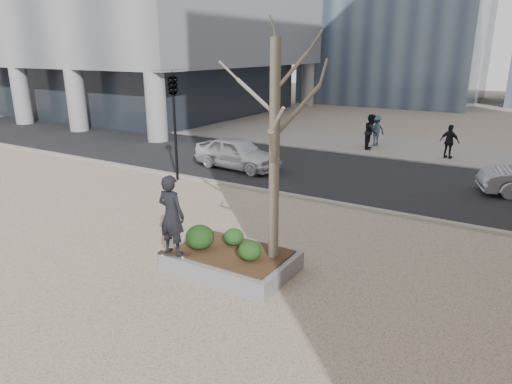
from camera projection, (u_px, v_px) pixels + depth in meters
The scene contains 16 objects.
ground at pixel (200, 260), 11.86m from camera, with size 120.00×120.00×0.00m, color tan.
street at pixel (340, 174), 20.04m from camera, with size 60.00×8.00×0.02m, color black.
far_sidewalk at pixel (385, 146), 25.77m from camera, with size 60.00×6.00×0.02m, color gray.
planter at pixel (232, 261), 11.30m from camera, with size 3.00×2.00×0.45m, color gray.
planter_mulch at pixel (232, 252), 11.23m from camera, with size 2.70×1.70×0.04m, color #382314.
sycamore_tree at pixel (275, 119), 9.99m from camera, with size 2.80×2.80×6.60m, color gray, non-canonical shape.
shrub_left at pixel (200, 237), 11.29m from camera, with size 0.72×0.72×0.61m, color #173A12.
shrub_middle at pixel (234, 237), 11.53m from camera, with size 0.51×0.51×0.43m, color #143F17.
shrub_right at pixel (250, 251), 10.69m from camera, with size 0.55×0.55×0.47m, color #173711.
skateboard at pixel (174, 255), 11.04m from camera, with size 0.78×0.20×0.07m, color black, non-canonical shape.
skateboarder at pixel (171, 215), 10.74m from camera, with size 0.72×0.47×1.96m, color black.
police_car at pixel (237, 153), 20.71m from camera, with size 1.68×4.17×1.42m, color white.
pedestrian_a at pixel (371, 132), 24.69m from camera, with size 0.92×0.72×1.89m, color black.
pedestrian_b at pixel (376, 130), 25.56m from camera, with size 1.12×0.65×1.74m, color #3B556A.
pedestrian_c at pixel (449, 142), 22.58m from camera, with size 0.99×0.41×1.68m, color black.
traffic_light_near at pixel (175, 126), 18.47m from camera, with size 0.60×2.48×4.50m, color black, non-canonical shape.
Camera 1 is at (6.80, -8.50, 5.24)m, focal length 32.00 mm.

